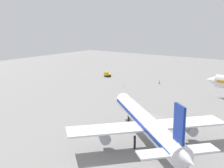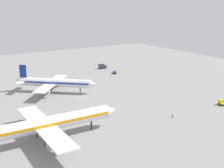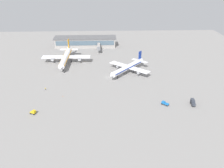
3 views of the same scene
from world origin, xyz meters
name	(u,v)px [view 2 (image 2 of 3)]	position (x,y,z in m)	size (l,w,h in m)	color
ground	(82,98)	(0.00, 0.00, 0.00)	(288.00, 288.00, 0.00)	gray
airplane_at_gate	(49,124)	(35.11, -30.28, 5.79)	(41.86, 52.32, 15.94)	white
airplane_taxiing	(54,83)	(-16.52, -7.51, 4.96)	(33.67, 36.62, 13.65)	white
pushback_tractor	(115,72)	(-34.22, 41.02, 0.97)	(4.55, 4.35, 1.90)	black
baggage_tug	(221,102)	(43.20, 48.04, 1.16)	(3.70, 3.25, 2.30)	black
catering_truck	(102,66)	(-51.17, 41.71, 1.70)	(2.56, 5.73, 3.30)	black
ground_crew_worker	(173,116)	(42.74, 18.79, 0.85)	(0.52, 0.52, 1.67)	#1E2338
safety_cone_near_gate	(168,103)	(29.45, 28.56, 0.30)	(0.44, 0.44, 0.60)	#EA590C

